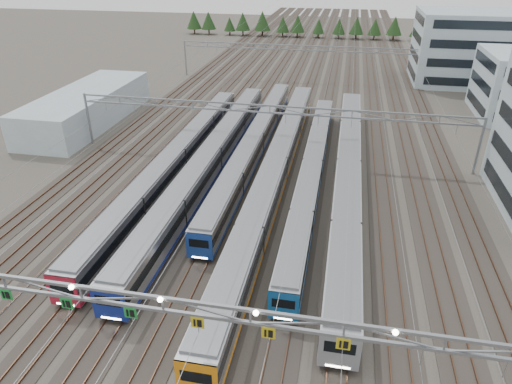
% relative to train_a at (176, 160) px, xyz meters
% --- Properties ---
extents(ground, '(400.00, 400.00, 0.00)m').
position_rel_train_a_xyz_m(ground, '(11.25, -32.15, -2.07)').
color(ground, '#47423A').
rests_on(ground, ground).
extents(track_bed, '(54.00, 260.00, 5.42)m').
position_rel_train_a_xyz_m(track_bed, '(11.25, 67.85, -0.58)').
color(track_bed, '#2D2823').
rests_on(track_bed, ground).
extents(train_a, '(2.79, 54.12, 3.63)m').
position_rel_train_a_xyz_m(train_a, '(0.00, 0.00, 0.00)').
color(train_a, black).
rests_on(train_a, ground).
extents(train_b, '(2.89, 57.88, 3.77)m').
position_rel_train_a_xyz_m(train_b, '(4.50, 1.11, 0.07)').
color(train_b, black).
rests_on(train_b, ground).
extents(train_c, '(2.65, 53.88, 3.44)m').
position_rel_train_a_xyz_m(train_c, '(9.00, 8.34, -0.09)').
color(train_c, black).
rests_on(train_c, ground).
extents(train_d, '(2.91, 66.22, 3.79)m').
position_rel_train_a_xyz_m(train_d, '(13.50, -0.29, 0.08)').
color(train_d, black).
rests_on(train_d, ground).
extents(train_e, '(2.54, 51.89, 3.29)m').
position_rel_train_a_xyz_m(train_e, '(18.00, 0.81, -0.17)').
color(train_e, black).
rests_on(train_e, ground).
extents(train_f, '(2.99, 58.94, 3.89)m').
position_rel_train_a_xyz_m(train_f, '(22.50, 0.29, 0.13)').
color(train_f, black).
rests_on(train_f, ground).
extents(gantry_near, '(56.36, 0.61, 8.08)m').
position_rel_train_a_xyz_m(gantry_near, '(11.20, -32.27, 5.02)').
color(gantry_near, gray).
rests_on(gantry_near, ground).
extents(gantry_mid, '(56.36, 0.36, 8.00)m').
position_rel_train_a_xyz_m(gantry_mid, '(11.25, 7.85, 4.32)').
color(gantry_mid, gray).
rests_on(gantry_mid, ground).
extents(gantry_far, '(56.36, 0.36, 8.00)m').
position_rel_train_a_xyz_m(gantry_far, '(11.25, 52.85, 4.32)').
color(gantry_far, gray).
rests_on(gantry_far, ground).
extents(depot_bldg_north, '(22.00, 18.00, 15.21)m').
position_rel_train_a_xyz_m(depot_bldg_north, '(46.87, 58.68, 5.54)').
color(depot_bldg_north, '#A5BAC5').
rests_on(depot_bldg_north, ground).
extents(west_shed, '(10.00, 30.00, 5.50)m').
position_rel_train_a_xyz_m(west_shed, '(-22.38, 16.96, 0.68)').
color(west_shed, '#A5BAC5').
rests_on(west_shed, ground).
extents(treeline, '(87.50, 5.60, 7.02)m').
position_rel_train_a_xyz_m(treeline, '(7.20, 110.69, 2.17)').
color(treeline, '#332114').
rests_on(treeline, ground).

